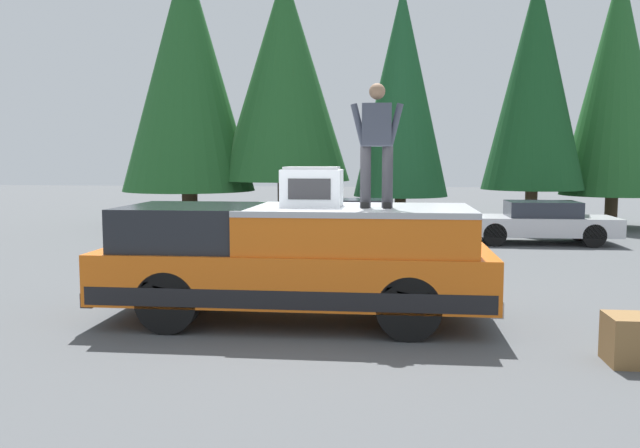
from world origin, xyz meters
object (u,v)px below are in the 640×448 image
pickup_truck (296,260)px  parked_car_silver (539,222)px  person_on_truck_bed (377,142)px  parked_car_grey (357,219)px  wooden_crate (632,340)px  compressor_unit (312,187)px

pickup_truck → parked_car_silver: bearing=-30.2°
person_on_truck_bed → parked_car_grey: size_ratio=0.41×
person_on_truck_bed → parked_car_grey: bearing=4.5°
parked_car_silver → wooden_crate: 10.91m
compressor_unit → person_on_truck_bed: person_on_truck_bed is taller
pickup_truck → parked_car_grey: bearing=-2.2°
parked_car_silver → parked_car_grey: size_ratio=1.00×
wooden_crate → person_on_truck_bed: bearing=63.9°
person_on_truck_bed → wooden_crate: bearing=-116.1°
parked_car_silver → parked_car_grey: bearing=86.1°
parked_car_silver → person_on_truck_bed: bearing=155.7°
pickup_truck → parked_car_grey: 9.59m
pickup_truck → wooden_crate: pickup_truck is taller
compressor_unit → parked_car_grey: bearing=-0.8°
compressor_unit → person_on_truck_bed: size_ratio=0.50×
pickup_truck → person_on_truck_bed: size_ratio=3.28×
pickup_truck → person_on_truck_bed: bearing=-97.6°
pickup_truck → parked_car_grey: size_ratio=1.35×
pickup_truck → wooden_crate: 4.42m
parked_car_silver → compressor_unit: bearing=150.8°
wooden_crate → parked_car_silver: bearing=-6.9°
parked_car_silver → wooden_crate: size_ratio=7.32×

